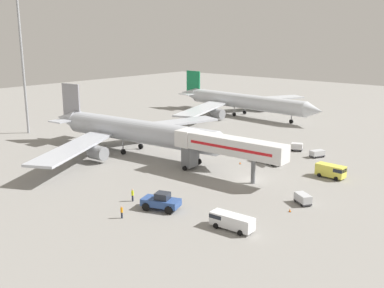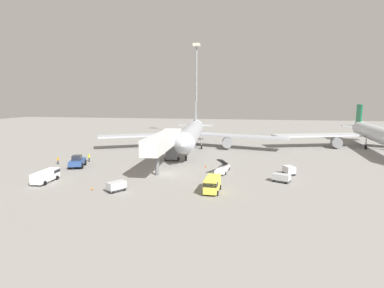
# 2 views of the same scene
# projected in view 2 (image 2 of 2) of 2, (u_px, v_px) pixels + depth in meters

# --- Properties ---
(ground_plane) EXTENTS (300.00, 300.00, 0.00)m
(ground_plane) POSITION_uv_depth(u_px,v_px,m) (166.00, 174.00, 54.62)
(ground_plane) COLOR gray
(airplane_at_gate) EXTENTS (51.01, 46.53, 12.48)m
(airplane_at_gate) POSITION_uv_depth(u_px,v_px,m) (192.00, 133.00, 80.68)
(airplane_at_gate) COLOR #B7BCC6
(airplane_at_gate) RESTS_ON ground
(jet_bridge) EXTENTS (4.19, 20.32, 6.87)m
(jet_bridge) POSITION_uv_depth(u_px,v_px,m) (164.00, 142.00, 58.56)
(jet_bridge) COLOR silver
(jet_bridge) RESTS_ON ground
(pushback_tug) EXTENTS (3.99, 5.61, 2.39)m
(pushback_tug) POSITION_uv_depth(u_px,v_px,m) (77.00, 162.00, 59.73)
(pushback_tug) COLOR #2D4C8E
(pushback_tug) RESTS_ON ground
(belt_loader_truck) EXTENTS (2.42, 6.21, 2.99)m
(belt_loader_truck) POSITION_uv_depth(u_px,v_px,m) (223.00, 168.00, 55.63)
(belt_loader_truck) COLOR white
(belt_loader_truck) RESTS_ON ground
(service_van_mid_center) EXTENTS (2.27, 4.76, 2.16)m
(service_van_mid_center) POSITION_uv_depth(u_px,v_px,m) (212.00, 184.00, 43.55)
(service_van_mid_center) COLOR #E5DB4C
(service_van_mid_center) RESTS_ON ground
(service_van_mid_left) EXTENTS (2.33, 5.62, 1.87)m
(service_van_mid_left) POSITION_uv_depth(u_px,v_px,m) (46.00, 175.00, 49.08)
(service_van_mid_left) COLOR white
(service_van_mid_left) RESTS_ON ground
(baggage_cart_mid_right) EXTENTS (3.05, 2.45, 1.34)m
(baggage_cart_mid_right) POSITION_uv_depth(u_px,v_px,m) (281.00, 178.00, 48.98)
(baggage_cart_mid_right) COLOR #38383D
(baggage_cart_mid_right) RESTS_ON ground
(baggage_cart_far_right) EXTENTS (2.21, 2.61, 1.55)m
(baggage_cart_far_right) POSITION_uv_depth(u_px,v_px,m) (289.00, 170.00, 53.77)
(baggage_cart_far_right) COLOR #38383D
(baggage_cart_far_right) RESTS_ON ground
(baggage_cart_rear_left) EXTENTS (2.62, 3.00, 1.44)m
(baggage_cart_rear_left) POSITION_uv_depth(u_px,v_px,m) (116.00, 186.00, 44.11)
(baggage_cart_rear_left) COLOR #38383D
(baggage_cart_rear_left) RESTS_ON ground
(ground_crew_worker_foreground) EXTENTS (0.38, 0.38, 1.79)m
(ground_crew_worker_foreground) POSITION_uv_depth(u_px,v_px,m) (89.00, 157.00, 64.92)
(ground_crew_worker_foreground) COLOR #1E2333
(ground_crew_worker_foreground) RESTS_ON ground
(ground_crew_worker_midground) EXTENTS (0.42, 0.42, 1.65)m
(ground_crew_worker_midground) POSITION_uv_depth(u_px,v_px,m) (58.00, 160.00, 62.44)
(ground_crew_worker_midground) COLOR #1E2333
(ground_crew_worker_midground) RESTS_ON ground
(safety_cone_alpha) EXTENTS (0.33, 0.33, 0.51)m
(safety_cone_alpha) POSITION_uv_depth(u_px,v_px,m) (206.00, 166.00, 59.68)
(safety_cone_alpha) COLOR black
(safety_cone_alpha) RESTS_ON ground
(safety_cone_bravo) EXTENTS (0.31, 0.31, 0.48)m
(safety_cone_bravo) POSITION_uv_depth(u_px,v_px,m) (92.00, 188.00, 44.79)
(safety_cone_bravo) COLOR black
(safety_cone_bravo) RESTS_ON ground
(airplane_background) EXTENTS (53.58, 50.58, 11.56)m
(airplane_background) POSITION_uv_depth(u_px,v_px,m) (377.00, 135.00, 79.39)
(airplane_background) COLOR silver
(airplane_background) RESTS_ON ground
(apron_light_mast) EXTENTS (2.40, 2.40, 32.87)m
(apron_light_mast) POSITION_uv_depth(u_px,v_px,m) (196.00, 75.00, 110.21)
(apron_light_mast) COLOR #93969B
(apron_light_mast) RESTS_ON ground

